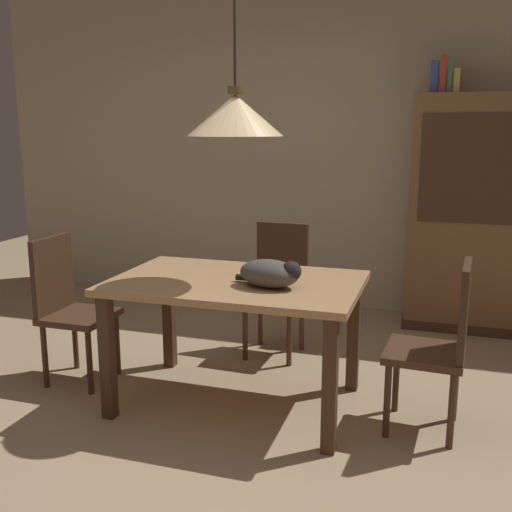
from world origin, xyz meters
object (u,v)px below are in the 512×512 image
(dining_table, at_px, (237,297))
(pendant_lamp, at_px, (235,115))
(book_green_slim, at_px, (450,76))
(hutch_bookcase, at_px, (482,220))
(book_blue_wide, at_px, (435,78))
(book_yellow_short, at_px, (457,81))
(chair_far_back, at_px, (278,283))
(cat_sleeping, at_px, (271,273))
(book_red_tall, at_px, (443,75))
(chair_right_side, at_px, (441,341))
(chair_left_side, at_px, (68,303))

(dining_table, bearing_deg, pendant_lamp, 82.87)
(book_green_slim, bearing_deg, hutch_bookcase, -0.28)
(book_blue_wide, height_order, book_yellow_short, book_blue_wide)
(chair_far_back, relative_size, pendant_lamp, 0.72)
(dining_table, xyz_separation_m, cat_sleeping, (0.23, -0.10, 0.18))
(cat_sleeping, bearing_deg, book_red_tall, 67.79)
(hutch_bookcase, bearing_deg, pendant_lamp, -126.76)
(chair_right_side, height_order, hutch_bookcase, hutch_bookcase)
(chair_far_back, distance_m, book_blue_wide, 2.01)
(hutch_bookcase, bearing_deg, chair_far_back, -144.67)
(hutch_bookcase, distance_m, book_red_tall, 1.16)
(cat_sleeping, height_order, book_yellow_short, book_yellow_short)
(book_yellow_short, bearing_deg, book_red_tall, 180.00)
(cat_sleeping, distance_m, book_yellow_short, 2.43)
(chair_left_side, bearing_deg, hutch_bookcase, 36.46)
(chair_right_side, distance_m, hutch_bookcase, 1.92)
(dining_table, xyz_separation_m, hutch_bookcase, (1.39, 1.86, 0.24))
(dining_table, distance_m, pendant_lamp, 1.01)
(hutch_bookcase, xyz_separation_m, book_yellow_short, (-0.26, 0.00, 1.05))
(dining_table, relative_size, book_green_slim, 5.38)
(book_green_slim, bearing_deg, pendant_lamp, -120.12)
(chair_right_side, distance_m, book_red_tall, 2.38)
(dining_table, bearing_deg, book_green_slim, 59.88)
(chair_right_side, height_order, cat_sleeping, chair_right_side)
(book_red_tall, distance_m, book_yellow_short, 0.11)
(chair_far_back, relative_size, cat_sleeping, 2.34)
(dining_table, relative_size, cat_sleeping, 3.53)
(hutch_bookcase, xyz_separation_m, book_green_slim, (-0.31, 0.00, 1.09))
(chair_left_side, height_order, chair_right_side, same)
(hutch_bookcase, height_order, book_blue_wide, book_blue_wide)
(chair_right_side, xyz_separation_m, book_yellow_short, (0.00, 1.87, 1.43))
(cat_sleeping, xyz_separation_m, book_blue_wide, (0.74, 1.96, 1.14))
(cat_sleeping, distance_m, book_red_tall, 2.41)
(book_yellow_short, bearing_deg, hutch_bookcase, -0.33)
(dining_table, relative_size, pendant_lamp, 1.08)
(chair_left_side, height_order, pendant_lamp, pendant_lamp)
(cat_sleeping, bearing_deg, book_yellow_short, 65.32)
(book_yellow_short, bearing_deg, cat_sleeping, -114.68)
(chair_left_side, relative_size, book_green_slim, 3.58)
(dining_table, relative_size, book_red_tall, 5.00)
(chair_left_side, bearing_deg, cat_sleeping, -4.03)
(chair_far_back, bearing_deg, chair_left_side, -142.20)
(book_red_tall, bearing_deg, chair_right_side, -87.05)
(book_blue_wide, relative_size, book_yellow_short, 1.20)
(chair_left_side, bearing_deg, book_green_slim, 40.14)
(hutch_bookcase, bearing_deg, book_green_slim, 179.72)
(hutch_bookcase, distance_m, book_yellow_short, 1.08)
(hutch_bookcase, bearing_deg, dining_table, -126.76)
(chair_right_side, xyz_separation_m, book_green_slim, (-0.05, 1.87, 1.47))
(book_blue_wide, bearing_deg, pendant_lamp, -117.48)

